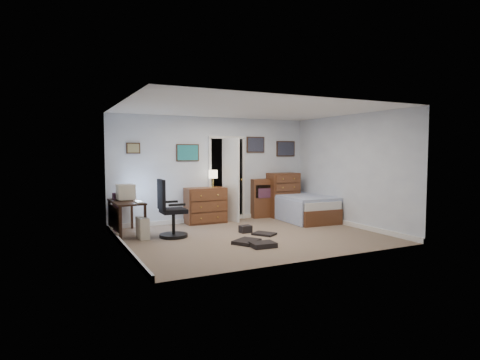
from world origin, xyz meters
The scene contains 15 objects.
floor centered at (0.00, 0.00, -0.01)m, with size 5.00×4.00×0.02m, color #856F5B.
computer_desk centered at (-2.28, 1.28, 0.52)m, with size 0.58×1.19×0.68m.
crt_monitor centered at (-2.18, 1.43, 0.84)m, with size 0.36×0.34×0.33m.
keyboard centered at (-2.02, 0.93, 0.69)m, with size 0.14×0.36×0.02m, color beige.
pc_tower centered at (-2.00, 0.73, 0.20)m, with size 0.20×0.39×0.41m.
office_chair centered at (-1.50, 0.58, 0.44)m, with size 0.56×0.57×1.14m.
media_stack centered at (-2.32, 1.68, 0.41)m, with size 0.16×0.16×0.81m, color maroon.
low_dresser centered at (-0.30, 1.77, 0.42)m, with size 0.94×0.47×0.83m, color brown.
table_lamp centered at (-0.10, 1.78, 1.13)m, with size 0.21×0.21×0.41m.
doorway centered at (0.35, 2.27, 1.00)m, with size 0.96×1.12×2.05m.
tall_dresser centered at (1.84, 1.75, 0.56)m, with size 0.77×0.45×1.13m, color brown.
headboard_bookcase centered at (1.56, 1.86, 0.52)m, with size 1.11×0.34×0.98m.
bed centered at (1.98, 1.21, 0.31)m, with size 1.19×2.08×0.66m.
wall_posters centered at (0.57, 1.98, 1.75)m, with size 4.38×0.04×0.60m.
floor_clutter centered at (-0.16, -0.41, 0.04)m, with size 1.21×1.53×0.15m.
Camera 1 is at (-3.70, -6.95, 1.67)m, focal length 30.00 mm.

